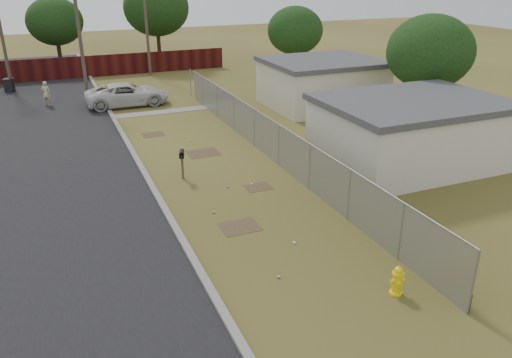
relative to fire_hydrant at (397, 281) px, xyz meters
name	(u,v)px	position (x,y,z in m)	size (l,w,h in m)	color
ground	(217,175)	(-1.89, 10.49, -0.44)	(120.00, 120.00, 0.00)	olive
street	(51,141)	(-8.65, 18.54, -0.42)	(15.10, 60.00, 0.12)	black
chainlink_fence	(270,143)	(1.23, 11.52, 0.36)	(0.10, 27.06, 2.02)	gray
privacy_fence	(51,69)	(-7.89, 35.49, 0.46)	(30.00, 0.12, 1.80)	#43120E
utility_poles	(79,26)	(-5.56, 31.16, 4.25)	(12.60, 8.24, 9.00)	brown
houses	(361,104)	(7.81, 13.63, 1.12)	(9.30, 17.24, 3.10)	beige
horizon_trees	(133,21)	(-1.05, 34.05, 4.19)	(33.32, 31.94, 7.78)	#362518
fire_hydrant	(397,281)	(0.00, 0.00, 0.00)	(0.43, 0.44, 0.94)	yellow
mailbox	(182,156)	(-3.40, 10.67, 0.61)	(0.35, 0.58, 1.33)	brown
pickup_truck	(127,94)	(-3.47, 24.59, 0.32)	(2.53, 5.49, 1.52)	silver
pedestrian	(46,93)	(-8.51, 26.72, 0.39)	(0.61, 0.40, 1.66)	tan
trash_bin	(9,85)	(-11.01, 32.11, 0.08)	(0.83, 0.90, 1.01)	black
scattered_litter	(237,199)	(-1.98, 7.66, -0.40)	(2.49, 13.63, 0.07)	silver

